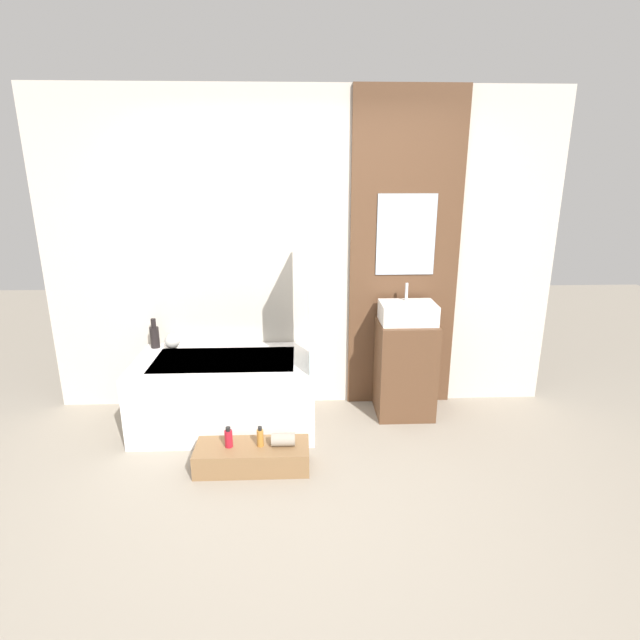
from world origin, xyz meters
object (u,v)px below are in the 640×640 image
(bathtub, at_px, (226,392))
(sink, at_px, (408,313))
(bottle_soap_primary, at_px, (229,438))
(vase_round_light, at_px, (172,341))
(bottle_soap_secondary, at_px, (260,437))
(vase_tall_dark, at_px, (155,336))
(wooden_step_bench, at_px, (252,457))

(bathtub, bearing_deg, sink, 6.07)
(sink, xyz_separation_m, bottle_soap_primary, (-1.36, -0.77, -0.65))
(sink, relative_size, vase_round_light, 3.54)
(bathtub, relative_size, bottle_soap_secondary, 9.52)
(bathtub, relative_size, sink, 3.16)
(bathtub, xyz_separation_m, bottle_soap_primary, (0.10, -0.62, -0.05))
(vase_round_light, distance_m, bottle_soap_primary, 1.12)
(sink, bearing_deg, vase_round_light, 176.47)
(vase_tall_dark, distance_m, bottle_soap_primary, 1.24)
(bottle_soap_primary, height_order, bottle_soap_secondary, same)
(sink, bearing_deg, vase_tall_dark, 176.02)
(wooden_step_bench, height_order, bottle_soap_secondary, bottle_soap_secondary)
(vase_round_light, bearing_deg, wooden_step_bench, -51.29)
(wooden_step_bench, xyz_separation_m, bottle_soap_secondary, (0.06, 0.00, 0.15))
(bottle_soap_primary, bearing_deg, bottle_soap_secondary, 0.00)
(sink, xyz_separation_m, vase_round_light, (-1.92, 0.12, -0.26))
(bottle_soap_secondary, bearing_deg, wooden_step_bench, 180.00)
(sink, bearing_deg, bottle_soap_secondary, -145.87)
(vase_tall_dark, distance_m, vase_round_light, 0.15)
(bathtub, distance_m, vase_round_light, 0.63)
(sink, bearing_deg, bathtub, -173.93)
(bottle_soap_secondary, bearing_deg, bathtub, 116.90)
(bathtub, height_order, sink, sink)
(bottle_soap_primary, bearing_deg, wooden_step_bench, 0.00)
(bathtub, bearing_deg, wooden_step_bench, -67.56)
(wooden_step_bench, bearing_deg, vase_round_light, 128.71)
(bathtub, distance_m, bottle_soap_secondary, 0.70)
(bathtub, relative_size, wooden_step_bench, 1.78)
(wooden_step_bench, distance_m, bottle_soap_primary, 0.22)
(wooden_step_bench, height_order, sink, sink)
(wooden_step_bench, bearing_deg, vase_tall_dark, 133.22)
(bathtub, distance_m, bottle_soap_primary, 0.63)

